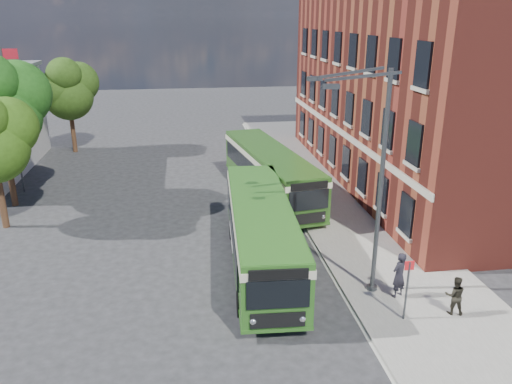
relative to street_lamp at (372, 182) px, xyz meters
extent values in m
plane|color=#272629|center=(-4.84, 2.00, -4.79)|extent=(120.00, 120.00, 0.00)
cube|color=gray|center=(2.16, 10.00, -4.72)|extent=(6.00, 48.00, 0.15)
cube|color=beige|center=(-0.89, 10.00, -4.79)|extent=(0.12, 48.00, 0.01)
cube|color=maroon|center=(9.16, 14.00, 1.21)|extent=(12.00, 26.00, 12.00)
cube|color=beige|center=(3.12, 14.00, -1.19)|extent=(0.12, 26.00, 0.35)
cylinder|color=#3E4144|center=(-17.34, 15.00, -0.29)|extent=(0.10, 0.10, 9.00)
cube|color=#B51425|center=(-16.89, 15.00, 3.81)|extent=(0.90, 0.02, 0.60)
cylinder|color=#3E4144|center=(0.36, 0.00, -4.64)|extent=(0.44, 0.44, 0.30)
cylinder|color=#3E4144|center=(0.36, 0.00, -0.29)|extent=(0.18, 0.18, 9.00)
cube|color=#3E4144|center=(-0.87, -0.60, 4.01)|extent=(2.58, 0.46, 0.37)
cube|color=#3E4144|center=(-0.87, 0.60, 4.01)|extent=(2.58, 0.46, 0.37)
cube|color=#3E4144|center=(-2.11, -1.08, 3.76)|extent=(0.55, 0.22, 0.16)
cube|color=#3E4144|center=(-2.11, 1.08, 3.76)|extent=(0.55, 0.22, 0.16)
cylinder|color=#3E4144|center=(0.76, -2.20, -3.54)|extent=(0.08, 0.08, 2.50)
cube|color=red|center=(0.76, -2.20, -2.44)|extent=(0.35, 0.04, 0.35)
cube|color=#2D631E|center=(-3.77, 2.99, -3.02)|extent=(3.13, 11.64, 2.45)
cube|color=#2D631E|center=(-3.77, 2.99, -4.29)|extent=(3.17, 11.68, 0.14)
cube|color=black|center=(-5.04, 3.36, -2.89)|extent=(0.62, 9.71, 1.10)
cube|color=black|center=(-2.48, 3.22, -2.89)|extent=(0.62, 9.71, 1.10)
cube|color=beige|center=(-3.77, 2.99, -2.19)|extent=(3.19, 11.70, 0.32)
cube|color=#2D631E|center=(-3.77, 2.99, -1.83)|extent=(3.03, 11.53, 0.12)
cube|color=black|center=(-4.09, -2.79, -2.84)|extent=(2.15, 0.20, 1.05)
cube|color=black|center=(-4.09, -2.80, -2.09)|extent=(2.00, 0.19, 0.38)
cube|color=black|center=(-4.09, -2.80, -3.84)|extent=(1.90, 0.18, 0.55)
sphere|color=silver|center=(-4.94, -2.73, -3.84)|extent=(0.26, 0.26, 0.26)
sphere|color=silver|center=(-3.24, -2.82, -3.84)|extent=(0.26, 0.26, 0.26)
cube|color=black|center=(-3.45, 8.78, -2.79)|extent=(2.00, 0.19, 0.90)
cube|color=white|center=(-5.01, 4.06, -3.64)|extent=(0.22, 3.20, 0.45)
cylinder|color=black|center=(-5.16, -0.89, -4.29)|extent=(0.33, 1.01, 1.00)
cylinder|color=black|center=(-2.82, -1.02, -4.29)|extent=(0.33, 1.01, 1.00)
cylinder|color=black|center=(-4.78, 6.01, -4.29)|extent=(0.33, 1.01, 1.00)
cylinder|color=black|center=(-2.44, 5.89, -4.29)|extent=(0.33, 1.01, 1.00)
cube|color=#264F18|center=(-1.85, 11.85, -3.02)|extent=(4.37, 12.35, 2.45)
cube|color=#264F18|center=(-1.85, 11.85, -4.29)|extent=(4.42, 12.39, 0.14)
cube|color=black|center=(-3.17, 11.95, -2.89)|extent=(1.70, 10.19, 1.10)
cube|color=black|center=(-0.64, 12.35, -2.89)|extent=(1.70, 10.19, 1.10)
cube|color=beige|center=(-1.85, 11.85, -2.19)|extent=(4.44, 12.41, 0.32)
cube|color=#264F18|center=(-1.85, 11.85, -1.83)|extent=(4.26, 12.23, 0.12)
cube|color=black|center=(-0.90, 5.85, -2.84)|extent=(2.14, 0.42, 1.05)
cube|color=black|center=(-0.90, 5.84, -2.09)|extent=(1.99, 0.39, 0.38)
cube|color=black|center=(-0.90, 5.84, -3.84)|extent=(1.89, 0.38, 0.55)
sphere|color=silver|center=(-1.74, 5.72, -3.84)|extent=(0.26, 0.26, 0.26)
sphere|color=silver|center=(-0.06, 5.99, -3.84)|extent=(0.26, 0.26, 0.26)
cube|color=black|center=(-2.81, 17.86, -2.79)|extent=(1.99, 0.39, 0.90)
cube|color=white|center=(-3.29, 12.64, -3.64)|extent=(0.54, 3.17, 0.45)
cylinder|color=black|center=(-2.34, 7.47, -4.29)|extent=(0.43, 1.03, 1.00)
cylinder|color=black|center=(-0.03, 7.84, -4.29)|extent=(0.43, 1.03, 1.00)
cylinder|color=black|center=(-3.52, 14.88, -4.29)|extent=(0.43, 1.03, 1.00)
cylinder|color=black|center=(-1.21, 15.25, -4.29)|extent=(0.43, 1.03, 1.00)
imported|color=black|center=(1.16, -0.66, -3.69)|extent=(0.83, 0.73, 1.90)
imported|color=black|center=(2.74, -2.11, -3.88)|extent=(0.88, 0.77, 1.52)
cylinder|color=#3B2515|center=(-16.67, 9.24, -3.23)|extent=(0.36, 0.36, 3.12)
sphere|color=#2B4E11|center=(-15.96, 9.80, 0.52)|extent=(3.12, 3.12, 3.12)
cylinder|color=#3B2515|center=(-17.18, 12.58, -2.88)|extent=(0.36, 0.36, 3.82)
sphere|color=#1C4914|center=(-17.18, 12.58, 0.59)|extent=(4.51, 4.51, 4.51)
sphere|color=#1C4914|center=(-16.32, 13.28, 1.72)|extent=(3.82, 3.82, 3.82)
cylinder|color=#3B2515|center=(-16.02, 24.96, -3.14)|extent=(0.36, 0.36, 3.29)
sphere|color=#243F11|center=(-16.02, 24.96, -0.15)|extent=(3.89, 3.89, 3.89)
sphere|color=#243F11|center=(-15.27, 25.56, 0.82)|extent=(3.29, 3.29, 3.29)
sphere|color=#243F11|center=(-16.70, 24.44, 0.45)|extent=(2.99, 2.99, 2.99)
sphere|color=#243F11|center=(-16.02, 24.21, 1.57)|extent=(2.69, 2.69, 2.69)
camera|label=1|loc=(-6.92, -17.07, 5.97)|focal=35.00mm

